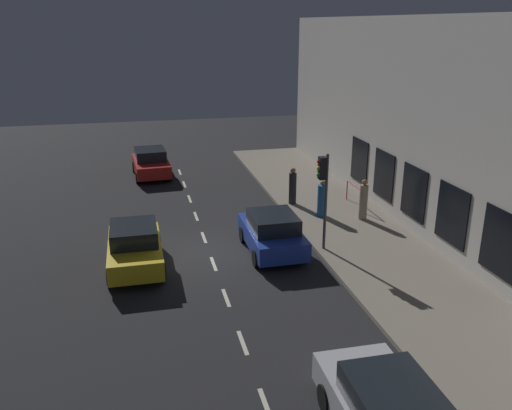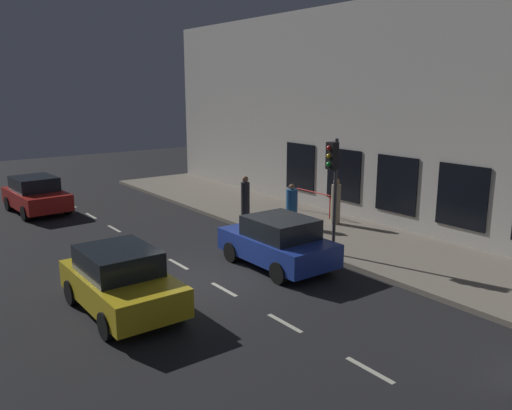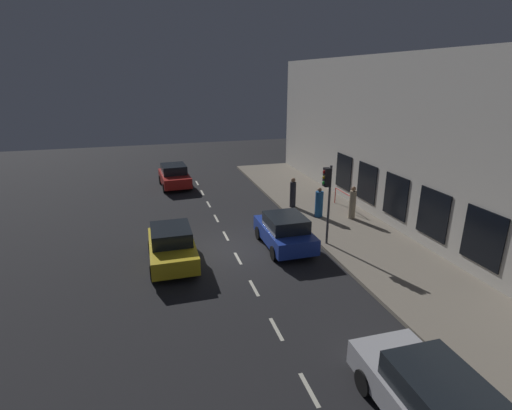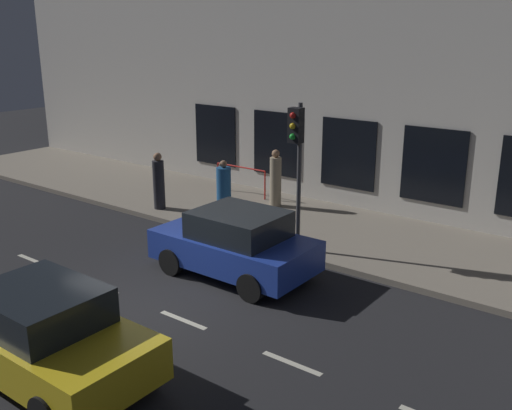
{
  "view_description": "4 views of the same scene",
  "coord_description": "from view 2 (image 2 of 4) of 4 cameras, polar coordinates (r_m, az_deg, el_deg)",
  "views": [
    {
      "loc": [
        -2.53,
        -18.55,
        8.39
      ],
      "look_at": [
        1.59,
        -1.06,
        2.19
      ],
      "focal_mm": 37.12,
      "sensor_mm": 36.0,
      "label": 1
    },
    {
      "loc": [
        -7.33,
        -12.25,
        5.45
      ],
      "look_at": [
        1.74,
        -0.15,
        1.99
      ],
      "focal_mm": 36.48,
      "sensor_mm": 36.0,
      "label": 2
    },
    {
      "loc": [
        -3.51,
        -16.03,
        7.68
      ],
      "look_at": [
        0.97,
        -0.52,
        2.24
      ],
      "focal_mm": 27.24,
      "sensor_mm": 36.0,
      "label": 3
    },
    {
      "loc": [
        -7.49,
        -8.49,
        5.58
      ],
      "look_at": [
        2.78,
        -0.72,
        1.68
      ],
      "focal_mm": 41.09,
      "sensor_mm": 36.0,
      "label": 4
    }
  ],
  "objects": [
    {
      "name": "pedestrian_2",
      "position": [
        20.09,
        3.93,
        -0.23
      ],
      "size": [
        0.59,
        0.59,
        1.66
      ],
      "rotation": [
        0.0,
        0.0,
        1.1
      ],
      "color": "#1E5189",
      "rests_on": "sidewalk"
    },
    {
      "name": "parked_car_2",
      "position": [
        24.84,
        -22.97,
        1.04
      ],
      "size": [
        2.14,
        3.95,
        1.58
      ],
      "rotation": [
        0.0,
        0.0,
        3.2
      ],
      "color": "red",
      "rests_on": "ground"
    },
    {
      "name": "sidewalk",
      "position": [
        19.06,
        10.67,
        -3.72
      ],
      "size": [
        4.5,
        32.0,
        0.15
      ],
      "color": "gray",
      "rests_on": "ground"
    },
    {
      "name": "parked_car_0",
      "position": [
        16.0,
        2.42,
        -4.06
      ],
      "size": [
        2.0,
        3.81,
        1.58
      ],
      "rotation": [
        0.0,
        0.0,
        0.0
      ],
      "color": "#1E389E",
      "rests_on": "ground"
    },
    {
      "name": "ground_plane",
      "position": [
        15.28,
        -5.62,
        -8.07
      ],
      "size": [
        60.0,
        60.0,
        0.0
      ],
      "primitive_type": "plane",
      "color": "#232326"
    },
    {
      "name": "red_railing",
      "position": [
        22.1,
        6.28,
        0.84
      ],
      "size": [
        0.05,
        2.08,
        0.97
      ],
      "color": "red",
      "rests_on": "sidewalk"
    },
    {
      "name": "parked_car_3",
      "position": [
        13.33,
        -14.59,
        -8.02
      ],
      "size": [
        1.96,
        3.84,
        1.58
      ],
      "rotation": [
        0.0,
        0.0,
        3.14
      ],
      "color": "gold",
      "rests_on": "ground"
    },
    {
      "name": "lane_centre_line",
      "position": [
        14.49,
        -3.53,
        -9.22
      ],
      "size": [
        0.12,
        27.2,
        0.01
      ],
      "color": "beige",
      "rests_on": "ground"
    },
    {
      "name": "building_facade",
      "position": [
        20.28,
        16.12,
        9.24
      ],
      "size": [
        0.65,
        32.0,
        8.7
      ],
      "color": "beige",
      "rests_on": "ground"
    },
    {
      "name": "pedestrian_1",
      "position": [
        21.12,
        -1.18,
        0.67
      ],
      "size": [
        0.37,
        0.37,
        1.78
      ],
      "rotation": [
        0.0,
        0.0,
        0.04
      ],
      "color": "#232328",
      "rests_on": "sidewalk"
    },
    {
      "name": "traffic_light",
      "position": [
        16.38,
        8.43,
        3.73
      ],
      "size": [
        0.45,
        0.32,
        3.73
      ],
      "color": "#424244",
      "rests_on": "sidewalk"
    },
    {
      "name": "pedestrian_0",
      "position": [
        20.63,
        8.74,
        0.26
      ],
      "size": [
        0.51,
        0.51,
        1.81
      ],
      "rotation": [
        0.0,
        0.0,
        2.47
      ],
      "color": "gray",
      "rests_on": "sidewalk"
    }
  ]
}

